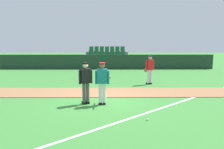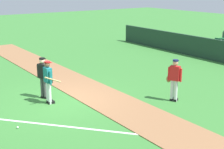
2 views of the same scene
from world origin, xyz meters
name	(u,v)px [view 1 (image 1 of 2)]	position (x,y,z in m)	size (l,w,h in m)	color
ground_plane	(102,101)	(0.00, 0.00, 0.00)	(80.00, 80.00, 0.00)	#387A33
infield_dirt_path	(103,92)	(0.00, 1.66, 0.01)	(28.00, 2.09, 0.03)	#936642
foul_line_chalk	(173,104)	(3.00, -0.50, 0.01)	(12.00, 0.10, 0.01)	white
dugout_fence	(107,62)	(0.00, 11.22, 0.68)	(20.00, 0.16, 1.36)	#1E3828
stadium_bleachers	(107,61)	(0.00, 13.10, 0.60)	(4.45, 2.95, 2.05)	slate
batter_teal_jersey	(102,82)	(0.04, -0.50, 0.97)	(0.69, 0.78, 1.76)	white
umpire_home_plate	(86,81)	(-0.66, -0.40, 1.00)	(0.54, 0.43, 1.76)	#4C4C4C
runner_red_jersey	(150,69)	(2.74, 3.81, 0.96)	(0.65, 0.42, 1.76)	silver
baseball	(147,120)	(1.60, -2.37, 0.04)	(0.07, 0.07, 0.07)	white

